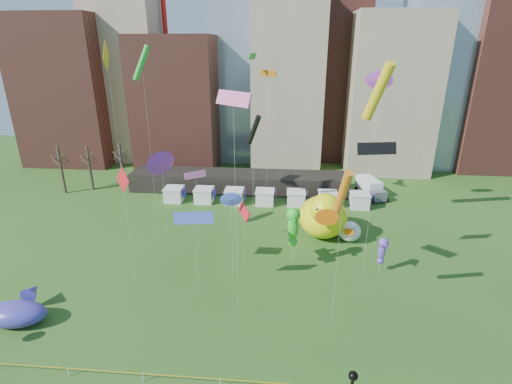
# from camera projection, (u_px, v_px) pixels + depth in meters

# --- Properties ---
(skyline) EXTENTS (101.00, 23.00, 68.00)m
(skyline) POSITION_uv_depth(u_px,v_px,m) (280.00, 59.00, 78.00)
(skyline) COLOR brown
(skyline) RESTS_ON ground
(pavilion) EXTENTS (38.00, 6.00, 3.20)m
(pavilion) POSITION_uv_depth(u_px,v_px,m) (239.00, 182.00, 67.91)
(pavilion) COLOR black
(pavilion) RESTS_ON ground
(vendor_tents) EXTENTS (33.24, 2.80, 2.40)m
(vendor_tents) POSITION_uv_depth(u_px,v_px,m) (265.00, 198.00, 62.11)
(vendor_tents) COLOR white
(vendor_tents) RESTS_ON ground
(bare_trees) EXTENTS (8.44, 6.44, 8.50)m
(bare_trees) POSITION_uv_depth(u_px,v_px,m) (91.00, 167.00, 67.81)
(bare_trees) COLOR #382B21
(bare_trees) RESTS_ON ground
(caution_tape) EXTENTS (50.00, 0.06, 0.90)m
(caution_tape) POSITION_uv_depth(u_px,v_px,m) (220.00, 380.00, 28.87)
(caution_tape) COLOR white
(caution_tape) RESTS_ON ground
(big_duck) EXTENTS (6.51, 8.84, 6.85)m
(big_duck) POSITION_uv_depth(u_px,v_px,m) (323.00, 215.00, 50.87)
(big_duck) COLOR #FBFA0C
(big_duck) RESTS_ON ground
(small_duck) EXTENTS (3.65, 4.36, 3.12)m
(small_duck) POSITION_uv_depth(u_px,v_px,m) (350.00, 231.00, 50.41)
(small_duck) COLOR white
(small_duck) RESTS_ON ground
(seahorse_green) EXTENTS (1.66, 2.04, 7.62)m
(seahorse_green) POSITION_uv_depth(u_px,v_px,m) (293.00, 224.00, 42.61)
(seahorse_green) COLOR silver
(seahorse_green) RESTS_ON ground
(seahorse_purple) EXTENTS (1.30, 1.52, 4.38)m
(seahorse_purple) POSITION_uv_depth(u_px,v_px,m) (382.00, 249.00, 42.71)
(seahorse_purple) COLOR silver
(seahorse_purple) RESTS_ON ground
(whale_inflatable) EXTENTS (6.00, 7.46, 2.55)m
(whale_inflatable) POSITION_uv_depth(u_px,v_px,m) (16.00, 312.00, 35.52)
(whale_inflatable) COLOR #5B3BA3
(whale_inflatable) RESTS_ON ground
(box_truck) EXTENTS (4.41, 7.25, 2.90)m
(box_truck) POSITION_uv_depth(u_px,v_px,m) (370.00, 188.00, 65.40)
(box_truck) COLOR white
(box_truck) RESTS_ON ground
(kite_0) EXTENTS (1.62, 3.15, 8.55)m
(kite_0) POSITION_uv_depth(u_px,v_px,m) (244.00, 212.00, 39.85)
(kite_0) COLOR silver
(kite_0) RESTS_ON ground
(kite_1) EXTENTS (3.13, 2.72, 20.94)m
(kite_1) POSITION_uv_depth(u_px,v_px,m) (233.00, 100.00, 29.43)
(kite_1) COLOR silver
(kite_1) RESTS_ON ground
(kite_2) EXTENTS (2.35, 2.06, 15.70)m
(kite_2) POSITION_uv_depth(u_px,v_px,m) (254.00, 130.00, 51.17)
(kite_2) COLOR silver
(kite_2) RESTS_ON ground
(kite_3) EXTENTS (0.98, 2.78, 23.20)m
(kite_3) POSITION_uv_depth(u_px,v_px,m) (252.00, 58.00, 51.35)
(kite_3) COLOR silver
(kite_3) RESTS_ON ground
(kite_4) EXTENTS (3.32, 4.36, 22.55)m
(kite_4) POSITION_uv_depth(u_px,v_px,m) (378.00, 92.00, 46.75)
(kite_4) COLOR silver
(kite_4) RESTS_ON ground
(kite_5) EXTENTS (1.52, 0.46, 10.07)m
(kite_5) POSITION_uv_depth(u_px,v_px,m) (231.00, 200.00, 39.57)
(kite_5) COLOR silver
(kite_5) RESTS_ON ground
(kite_6) EXTENTS (2.39, 2.07, 21.01)m
(kite_6) POSITION_uv_depth(u_px,v_px,m) (268.00, 75.00, 52.17)
(kite_6) COLOR silver
(kite_6) RESTS_ON ground
(kite_7) EXTENTS (2.33, 0.54, 21.12)m
(kite_7) POSITION_uv_depth(u_px,v_px,m) (379.00, 80.00, 49.67)
(kite_7) COLOR silver
(kite_7) RESTS_ON ground
(kite_8) EXTENTS (2.14, 1.96, 13.41)m
(kite_8) POSITION_uv_depth(u_px,v_px,m) (123.00, 181.00, 37.30)
(kite_8) COLOR silver
(kite_8) RESTS_ON ground
(kite_9) EXTENTS (2.34, 1.84, 10.45)m
(kite_9) POSITION_uv_depth(u_px,v_px,m) (195.00, 175.00, 44.89)
(kite_9) COLOR silver
(kite_9) RESTS_ON ground
(kite_10) EXTENTS (4.03, 1.23, 15.13)m
(kite_10) POSITION_uv_depth(u_px,v_px,m) (377.00, 149.00, 38.46)
(kite_10) COLOR silver
(kite_10) RESTS_ON ground
(kite_11) EXTENTS (2.51, 1.48, 24.29)m
(kite_11) POSITION_uv_depth(u_px,v_px,m) (142.00, 63.00, 44.94)
(kite_11) COLOR silver
(kite_11) RESTS_ON ground
(kite_12) EXTENTS (0.83, 3.55, 24.74)m
(kite_12) POSITION_uv_depth(u_px,v_px,m) (106.00, 59.00, 46.68)
(kite_12) COLOR silver
(kite_12) RESTS_ON ground
(kite_13) EXTENTS (3.80, 1.03, 9.44)m
(kite_13) POSITION_uv_depth(u_px,v_px,m) (194.00, 218.00, 36.51)
(kite_13) COLOR silver
(kite_13) RESTS_ON ground
(kite_14) EXTENTS (1.25, 2.52, 15.23)m
(kite_14) POSITION_uv_depth(u_px,v_px,m) (343.00, 192.00, 30.96)
(kite_14) COLOR silver
(kite_14) RESTS_ON ground
(kite_15) EXTENTS (1.93, 2.59, 11.81)m
(kite_15) POSITION_uv_depth(u_px,v_px,m) (162.00, 163.00, 48.15)
(kite_15) COLOR silver
(kite_15) RESTS_ON ground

